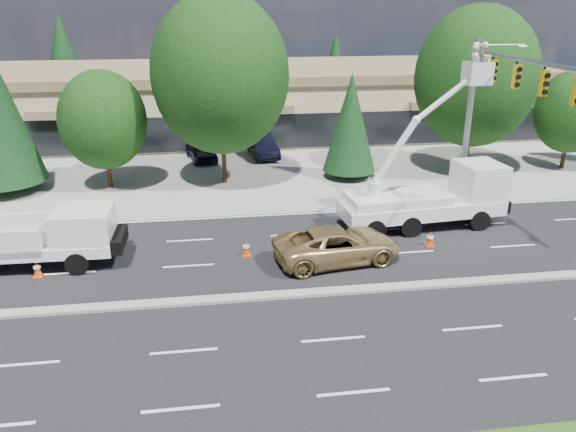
{
  "coord_description": "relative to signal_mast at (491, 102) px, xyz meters",
  "views": [
    {
      "loc": [
        -3.8,
        -19.08,
        10.76
      ],
      "look_at": [
        -0.75,
        2.4,
        2.4
      ],
      "focal_mm": 35.0,
      "sensor_mm": 36.0,
      "label": 1
    }
  ],
  "objects": [
    {
      "name": "ground",
      "position": [
        -10.03,
        -7.04,
        -6.06
      ],
      "size": [
        140.0,
        140.0,
        0.0
      ],
      "primitive_type": "plane",
      "color": "black",
      "rests_on": "ground"
    },
    {
      "name": "concrete_apron",
      "position": [
        -10.03,
        12.96,
        -6.05
      ],
      "size": [
        140.0,
        22.0,
        0.01
      ],
      "primitive_type": "cube",
      "color": "gray",
      "rests_on": "ground"
    },
    {
      "name": "road_median",
      "position": [
        -10.03,
        -7.04,
        -6.0
      ],
      "size": [
        120.0,
        0.55,
        0.12
      ],
      "primitive_type": "cube",
      "color": "gray",
      "rests_on": "ground"
    },
    {
      "name": "strip_mall",
      "position": [
        -10.03,
        22.93,
        -3.23
      ],
      "size": [
        50.4,
        15.4,
        5.5
      ],
      "color": "tan",
      "rests_on": "ground"
    },
    {
      "name": "tree_front_c",
      "position": [
        -20.03,
        7.96,
        -1.9
      ],
      "size": [
        5.12,
        5.12,
        7.1
      ],
      "color": "#332114",
      "rests_on": "ground"
    },
    {
      "name": "tree_front_d",
      "position": [
        -13.03,
        7.96,
        0.61
      ],
      "size": [
        8.2,
        8.2,
        11.38
      ],
      "color": "#332114",
      "rests_on": "ground"
    },
    {
      "name": "tree_front_e",
      "position": [
        -5.03,
        7.96,
        -2.5
      ],
      "size": [
        3.37,
        3.37,
        6.64
      ],
      "color": "#332114",
      "rests_on": "ground"
    },
    {
      "name": "tree_front_f",
      "position": [
        2.97,
        7.96,
        0.18
      ],
      "size": [
        7.68,
        7.68,
        10.65
      ],
      "color": "#332114",
      "rests_on": "ground"
    },
    {
      "name": "tree_front_g",
      "position": [
        9.97,
        7.96,
        -2.2
      ],
      "size": [
        4.75,
        4.75,
        6.58
      ],
      "color": "#332114",
      "rests_on": "ground"
    },
    {
      "name": "tree_back_a",
      "position": [
        -28.03,
        34.96,
        -0.8
      ],
      "size": [
        4.97,
        4.97,
        9.8
      ],
      "color": "#332114",
      "rests_on": "ground"
    },
    {
      "name": "tree_back_b",
      "position": [
        -14.03,
        34.96,
        -0.77
      ],
      "size": [
        5.0,
        5.0,
        9.86
      ],
      "color": "#332114",
      "rests_on": "ground"
    },
    {
      "name": "tree_back_c",
      "position": [
        -0.03,
        34.96,
        -1.97
      ],
      "size": [
        3.86,
        3.86,
        7.61
      ],
      "color": "#332114",
      "rests_on": "ground"
    },
    {
      "name": "tree_back_d",
      "position": [
        11.97,
        34.96,
        -1.02
      ],
      "size": [
        4.76,
        4.76,
        9.38
      ],
      "color": "#332114",
      "rests_on": "ground"
    },
    {
      "name": "signal_mast",
      "position": [
        0.0,
        0.0,
        0.0
      ],
      "size": [
        2.76,
        10.16,
        9.0
      ],
      "color": "gray",
      "rests_on": "ground"
    },
    {
      "name": "utility_pickup",
      "position": [
        -20.94,
        -2.85,
        -5.03
      ],
      "size": [
        6.55,
        2.67,
        2.5
      ],
      "rotation": [
        0.0,
        0.0,
        -0.01
      ],
      "color": "white",
      "rests_on": "ground"
    },
    {
      "name": "bucket_truck",
      "position": [
        -2.75,
        -0.78,
        -4.17
      ],
      "size": [
        8.39,
        3.26,
        8.97
      ],
      "rotation": [
        0.0,
        0.0,
        0.09
      ],
      "color": "white",
      "rests_on": "ground"
    },
    {
      "name": "traffic_cone_a",
      "position": [
        -21.21,
        -3.94,
        -5.72
      ],
      "size": [
        0.4,
        0.4,
        0.7
      ],
      "color": "#DD4006",
      "rests_on": "ground"
    },
    {
      "name": "traffic_cone_b",
      "position": [
        -12.46,
        -3.09,
        -5.72
      ],
      "size": [
        0.4,
        0.4,
        0.7
      ],
      "color": "#DD4006",
      "rests_on": "ground"
    },
    {
      "name": "traffic_cone_c",
      "position": [
        -9.05,
        -3.16,
        -5.72
      ],
      "size": [
        0.4,
        0.4,
        0.7
      ],
      "color": "#DD4006",
      "rests_on": "ground"
    },
    {
      "name": "traffic_cone_d",
      "position": [
        -3.87,
        -3.24,
        -5.72
      ],
      "size": [
        0.4,
        0.4,
        0.7
      ],
      "color": "#DD4006",
      "rests_on": "ground"
    },
    {
      "name": "minivan",
      "position": [
        -8.55,
        -4.24,
        -5.28
      ],
      "size": [
        5.9,
        3.38,
        1.55
      ],
      "primitive_type": "imported",
      "rotation": [
        0.0,
        0.0,
        1.72
      ],
      "color": "tan",
      "rests_on": "ground"
    },
    {
      "name": "parked_car_west",
      "position": [
        -14.51,
        13.59,
        -5.35
      ],
      "size": [
        2.61,
        4.41,
        1.41
      ],
      "primitive_type": "imported",
      "rotation": [
        0.0,
        0.0,
        0.24
      ],
      "color": "black",
      "rests_on": "ground"
    },
    {
      "name": "parked_car_east",
      "position": [
        -10.03,
        13.96,
        -5.29
      ],
      "size": [
        2.23,
        4.85,
        1.54
      ],
      "primitive_type": "imported",
      "rotation": [
        0.0,
        0.0,
        0.13
      ],
      "color": "black",
      "rests_on": "ground"
    }
  ]
}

